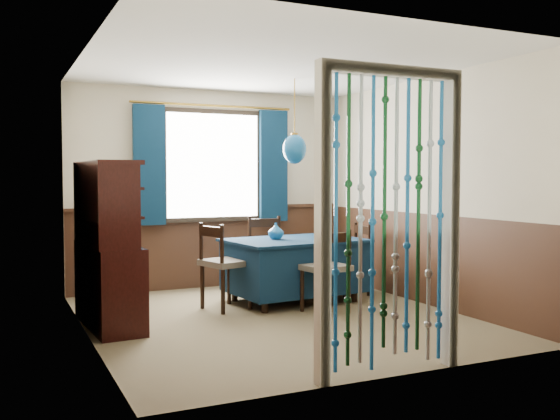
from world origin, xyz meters
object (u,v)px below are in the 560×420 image
pendant_lamp (295,149)px  vase_sideboard (109,231)px  dining_table (294,265)px  chair_left (224,264)px  chair_right (352,257)px  chair_near (327,268)px  bowl_shelf (118,212)px  chair_far (267,252)px  sideboard (108,268)px  vase_table (276,232)px

pendant_lamp → vase_sideboard: pendant_lamp is taller
dining_table → chair_left: 0.87m
chair_left → pendant_lamp: size_ratio=0.97×
chair_right → pendant_lamp: pendant_lamp is taller
dining_table → chair_near: chair_near is taller
chair_right → bowl_shelf: bowl_shelf is taller
dining_table → chair_far: (-0.04, 0.68, 0.07)m
chair_left → chair_right: bearing=79.9°
chair_far → bowl_shelf: bowl_shelf is taller
chair_near → chair_left: bearing=137.3°
chair_far → vase_sideboard: vase_sideboard is taller
chair_far → bowl_shelf: size_ratio=4.09×
sideboard → vase_table: sideboard is taller
chair_far → vase_sideboard: size_ratio=4.40×
vase_sideboard → sideboard: bearing=-102.7°
chair_near → pendant_lamp: (-0.04, 0.68, 1.26)m
chair_right → vase_sideboard: size_ratio=4.06×
pendant_lamp → vase_table: (-0.20, 0.07, -0.93)m
dining_table → vase_sideboard: (-2.05, -0.07, 0.47)m
dining_table → chair_right: size_ratio=1.85×
vase_table → bowl_shelf: size_ratio=0.75×
vase_sideboard → bowl_shelf: bearing=-90.0°
chair_left → chair_right: size_ratio=1.09×
chair_far → chair_left: chair_left is taller
chair_left → pendant_lamp: pendant_lamp is taller
chair_far → vase_sideboard: 2.18m
chair_far → sideboard: bearing=36.8°
sideboard → chair_left: bearing=8.0°
dining_table → vase_sideboard: size_ratio=7.49×
pendant_lamp → chair_left: bearing=-175.4°
chair_far → chair_right: 1.03m
chair_far → chair_left: bearing=52.8°
chair_far → vase_table: (-0.16, -0.61, 0.30)m
bowl_shelf → chair_left: bearing=23.4°
chair_far → sideboard: size_ratio=0.59×
vase_table → bowl_shelf: bearing=-160.6°
pendant_lamp → bowl_shelf: bearing=-164.2°
chair_right → sideboard: bearing=101.5°
sideboard → bowl_shelf: bearing=-80.4°
chair_far → chair_right: bearing=157.4°
chair_left → sideboard: bearing=-94.3°
bowl_shelf → sideboard: bearing=103.5°
pendant_lamp → sideboard: bearing=-171.0°
vase_table → dining_table: bearing=-19.9°
bowl_shelf → vase_sideboard: bearing=90.0°
chair_near → bowl_shelf: bowl_shelf is taller
chair_left → vase_table: chair_left is taller
chair_far → sideboard: 2.31m
chair_left → vase_sideboard: size_ratio=4.41×
vase_table → chair_far: bearing=75.2°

